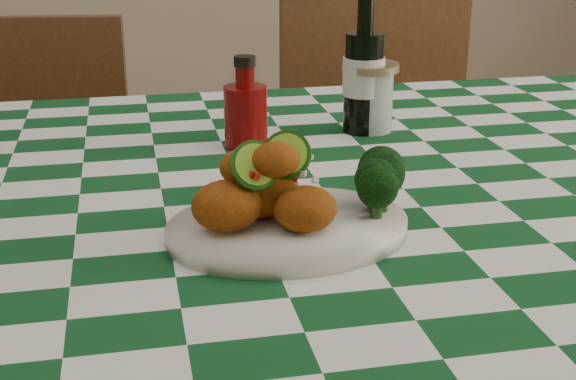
{
  "coord_description": "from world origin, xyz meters",
  "views": [
    {
      "loc": [
        -0.14,
        -0.99,
        1.15
      ],
      "look_at": [
        0.03,
        -0.18,
        0.84
      ],
      "focal_mm": 50.0,
      "sensor_mm": 36.0,
      "label": 1
    }
  ],
  "objects": [
    {
      "name": "wooden_chair_right",
      "position": [
        0.46,
        0.67,
        0.51
      ],
      "size": [
        0.48,
        0.5,
        1.02
      ],
      "primitive_type": null,
      "rotation": [
        0.0,
        0.0,
        -0.03
      ],
      "color": "#472814",
      "rests_on": "ground"
    },
    {
      "name": "fried_chicken_pile",
      "position": [
        0.01,
        -0.18,
        0.85
      ],
      "size": [
        0.14,
        0.11,
        0.09
      ],
      "primitive_type": null,
      "color": "#97470E",
      "rests_on": "plate"
    },
    {
      "name": "broccoli_side",
      "position": [
        0.13,
        -0.17,
        0.84
      ],
      "size": [
        0.09,
        0.09,
        0.07
      ],
      "primitive_type": null,
      "color": "black",
      "rests_on": "plate"
    },
    {
      "name": "wooden_chair_left",
      "position": [
        -0.36,
        0.76,
        0.44
      ],
      "size": [
        0.45,
        0.47,
        0.88
      ],
      "primitive_type": null,
      "rotation": [
        0.0,
        0.0,
        -0.13
      ],
      "color": "#472814",
      "rests_on": "ground"
    },
    {
      "name": "ketchup_bottle",
      "position": [
        0.03,
        0.16,
        0.85
      ],
      "size": [
        0.07,
        0.07,
        0.14
      ],
      "primitive_type": null,
      "rotation": [
        0.0,
        0.0,
        0.09
      ],
      "color": "#670505",
      "rests_on": "dining_table"
    },
    {
      "name": "mason_jar",
      "position": [
        0.24,
        0.21,
        0.84
      ],
      "size": [
        0.11,
        0.11,
        0.11
      ],
      "primitive_type": null,
      "rotation": [
        0.0,
        0.0,
        0.21
      ],
      "color": "#B2BCBA",
      "rests_on": "dining_table"
    },
    {
      "name": "plate",
      "position": [
        0.03,
        -0.18,
        0.8
      ],
      "size": [
        0.29,
        0.24,
        0.02
      ],
      "primitive_type": null,
      "rotation": [
        0.0,
        0.0,
        0.1
      ],
      "color": "silver",
      "rests_on": "dining_table"
    },
    {
      "name": "beer_bottle",
      "position": [
        0.23,
        0.2,
        0.9
      ],
      "size": [
        0.08,
        0.08,
        0.23
      ],
      "primitive_type": null,
      "rotation": [
        0.0,
        0.0,
        0.29
      ],
      "color": "black",
      "rests_on": "dining_table"
    }
  ]
}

